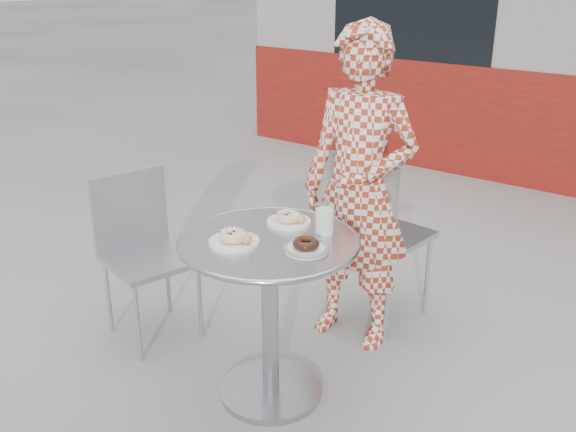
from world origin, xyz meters
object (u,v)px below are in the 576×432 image
Objects in this scene: plate_far at (289,219)px; milk_cup at (325,220)px; plate_checker at (306,247)px; bistro_table at (270,280)px; chair_left at (152,289)px; plate_near at (235,239)px; chair_far at (377,268)px; seated_person at (359,190)px.

milk_cup is at bearing 0.36° from plate_far.
bistro_table is at bearing -179.74° from plate_checker.
plate_near is (0.73, -0.15, 0.53)m from chair_left.
plate_checker is at bearing 0.26° from bistro_table.
chair_left is 0.92m from plate_near.
chair_far is (0.03, 0.90, -0.29)m from bistro_table.
chair_left is 4.14× the size of plate_near.
chair_left reaches higher than bistro_table.
chair_left is at bearing 51.76° from chair_far.
milk_cup is at bearing 53.28° from plate_near.
bistro_table is 0.70m from seated_person.
milk_cup reaches higher than bistro_table.
chair_left is at bearing -170.79° from milk_cup.
plate_checker is (1.00, -0.03, 0.52)m from chair_left.
chair_far is at bearing 84.80° from plate_far.
chair_far is at bearing 99.94° from plate_checker.
seated_person reaches higher than chair_far.
bistro_table is 5.95× the size of milk_cup.
chair_far is 1.11× the size of chair_left.
plate_checker is (0.16, -0.90, 0.50)m from chair_far.
chair_left is at bearing -147.24° from seated_person.
chair_left is 1.13m from plate_checker.
plate_far is at bearing 90.72° from chair_far.
milk_cup is at bearing 105.38° from chair_far.
chair_left is 6.58× the size of milk_cup.
seated_person reaches higher than chair_left.
chair_far is 4.87× the size of plate_far.
plate_far is at bearing -102.02° from seated_person.
plate_near is at bearing -155.98° from plate_checker.
plate_checker is (0.16, -0.67, -0.02)m from seated_person.
plate_near is (-0.08, -0.12, 0.21)m from bistro_table.
seated_person is 8.69× the size of plate_checker.
plate_far is (-0.04, 0.19, 0.21)m from bistro_table.
seated_person is at bearing 103.19° from plate_checker.
milk_cup is (0.12, -0.48, 0.03)m from seated_person.
plate_checker is at bearing -40.23° from plate_far.
chair_far reaches higher than plate_far.
chair_far is 0.90m from milk_cup.
seated_person is (0.00, -0.24, 0.51)m from chair_far.
milk_cup is at bearing 101.71° from plate_checker.
bistro_table is 0.35m from milk_cup.
plate_checker is at bearing -76.96° from chair_left.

